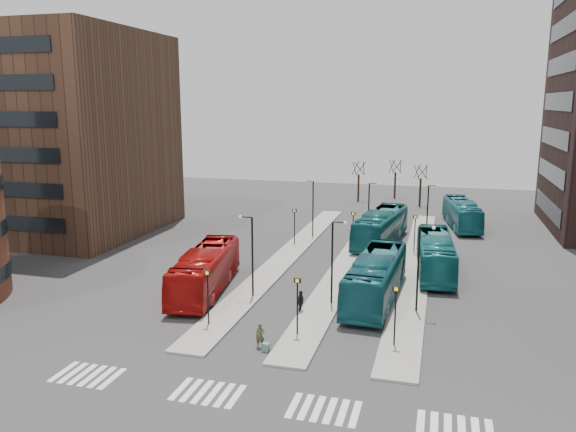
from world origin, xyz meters
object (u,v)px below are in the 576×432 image
(traveller, at_px, (260,336))
(teal_bus_d, at_px, (462,214))
(teal_bus_a, at_px, (376,278))
(teal_bus_b, at_px, (381,227))
(suitcase, at_px, (266,347))
(commuter_c, at_px, (361,298))
(teal_bus_c, at_px, (435,254))
(commuter_b, at_px, (301,302))
(commuter_a, at_px, (196,284))
(red_bus, at_px, (205,270))

(traveller, bearing_deg, teal_bus_d, 60.30)
(teal_bus_a, distance_m, teal_bus_b, 17.27)
(suitcase, bearing_deg, commuter_c, 71.35)
(teal_bus_c, bearing_deg, commuter_c, -119.40)
(traveller, xyz_separation_m, commuter_b, (0.96, 6.04, 0.06))
(commuter_a, height_order, commuter_c, commuter_a)
(teal_bus_c, bearing_deg, commuter_b, -129.66)
(traveller, xyz_separation_m, commuter_c, (4.89, 8.04, 0.05))
(suitcase, xyz_separation_m, traveller, (-0.48, 0.41, 0.50))
(commuter_a, height_order, commuter_b, commuter_a)
(suitcase, distance_m, teal_bus_b, 28.03)
(teal_bus_d, xyz_separation_m, commuter_c, (-7.53, -29.67, -0.80))
(teal_bus_b, xyz_separation_m, teal_bus_d, (8.28, 10.37, -0.15))
(teal_bus_c, bearing_deg, teal_bus_b, 117.82)
(traveller, height_order, commuter_a, commuter_a)
(traveller, relative_size, commuter_a, 0.92)
(traveller, bearing_deg, teal_bus_b, 69.92)
(teal_bus_b, relative_size, commuter_a, 7.67)
(teal_bus_a, xyz_separation_m, teal_bus_d, (6.77, 27.57, -0.13))
(teal_bus_a, xyz_separation_m, commuter_a, (-13.36, -2.42, -0.91))
(teal_bus_c, bearing_deg, red_bus, -154.50)
(red_bus, xyz_separation_m, commuter_b, (8.25, -2.61, -0.86))
(teal_bus_d, distance_m, commuter_c, 30.62)
(suitcase, height_order, commuter_b, commuter_b)
(traveller, relative_size, commuter_c, 0.94)
(commuter_c, bearing_deg, teal_bus_a, -160.31)
(teal_bus_b, distance_m, traveller, 27.67)
(teal_bus_d, bearing_deg, teal_bus_c, -106.68)
(teal_bus_c, bearing_deg, teal_bus_d, 78.21)
(teal_bus_a, bearing_deg, commuter_c, -107.06)
(commuter_b, bearing_deg, commuter_a, 91.79)
(red_bus, bearing_deg, commuter_b, -26.07)
(red_bus, distance_m, commuter_b, 8.70)
(red_bus, xyz_separation_m, teal_bus_d, (19.71, 29.07, -0.08))
(commuter_a, bearing_deg, teal_bus_a, 173.78)
(teal_bus_a, bearing_deg, teal_bus_b, 97.97)
(teal_bus_d, height_order, traveller, teal_bus_d)
(teal_bus_a, distance_m, commuter_b, 6.30)
(commuter_a, relative_size, commuter_c, 1.02)
(commuter_b, relative_size, commuter_c, 1.02)
(red_bus, relative_size, teal_bus_c, 1.02)
(teal_bus_a, xyz_separation_m, teal_bus_b, (-1.51, 17.20, 0.02))
(teal_bus_d, bearing_deg, commuter_a, -132.75)
(teal_bus_b, distance_m, commuter_c, 19.34)
(red_bus, height_order, teal_bus_c, red_bus)
(suitcase, bearing_deg, teal_bus_b, 91.39)
(teal_bus_c, height_order, traveller, teal_bus_c)
(teal_bus_d, bearing_deg, commuter_c, -113.11)
(red_bus, xyz_separation_m, commuter_c, (12.18, -0.60, -0.88))
(teal_bus_a, height_order, teal_bus_c, teal_bus_a)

